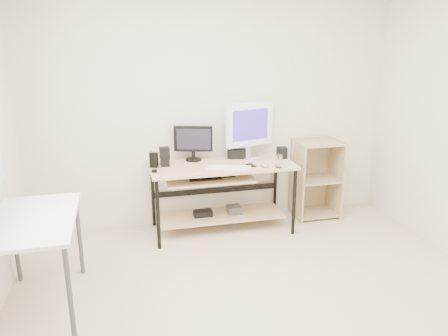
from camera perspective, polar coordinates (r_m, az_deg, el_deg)
The scene contains 16 objects.
room at distance 2.87m, azimuth 4.53°, elevation 2.43°, with size 4.01×4.01×2.62m.
desk at distance 4.62m, azimuth -0.60°, elevation -1.96°, with size 1.50×0.65×0.75m.
side_table at distance 3.54m, azimuth -23.55°, elevation -7.23°, with size 0.60×1.00×0.75m.
shelf_unit at distance 5.17m, azimuth 11.79°, elevation -1.26°, with size 0.50×0.40×0.90m.
black_monitor at distance 4.64m, azimuth -4.03°, elevation 3.56°, with size 0.41×0.17×0.37m.
white_imac at distance 4.74m, azimuth 3.37°, elevation 5.48°, with size 0.55×0.21×0.60m.
keyboard at distance 4.41m, azimuth 0.58°, elevation 0.08°, with size 0.45×0.13×0.02m, color white.
mouse at distance 4.48m, azimuth 5.39°, elevation 0.45°, with size 0.07×0.12×0.04m, color #ACACB1.
center_speaker at distance 4.75m, azimuth 1.66°, elevation 1.86°, with size 0.20×0.09×0.10m, color black.
speaker_left at distance 4.50m, azimuth -7.76°, elevation 1.53°, with size 0.10×0.10×0.20m.
speaker_right at distance 4.80m, azimuth 7.57°, elevation 2.01°, with size 0.10×0.10×0.12m, color black.
audio_controller at distance 4.46m, azimuth -9.14°, elevation 1.05°, with size 0.08×0.05×0.16m, color black.
volume_puck at distance 4.33m, azimuth -9.08°, elevation -0.40°, with size 0.06×0.06×0.02m, color black.
smartphone at distance 4.50m, azimuth 3.53°, elevation 0.37°, with size 0.07×0.12×0.01m, color black.
coaster at distance 4.46m, azimuth 7.14°, elevation 0.09°, with size 0.08×0.08×0.01m, color olive.
drinking_glass at distance 4.44m, azimuth 7.18°, elevation 0.94°, with size 0.07×0.07×0.13m, color white.
Camera 1 is at (-1.02, -2.60, 2.03)m, focal length 35.00 mm.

